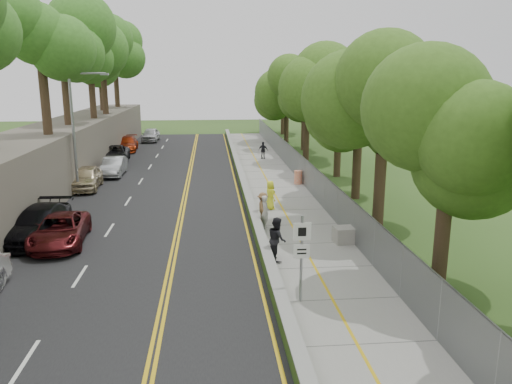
{
  "coord_description": "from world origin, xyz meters",
  "views": [
    {
      "loc": [
        -1.97,
        -18.88,
        7.76
      ],
      "look_at": [
        0.5,
        8.0,
        1.4
      ],
      "focal_mm": 35.0,
      "sensor_mm": 36.0,
      "label": 1
    }
  ],
  "objects_px": {
    "car_2": "(60,230)",
    "person_far": "(263,150)",
    "construction_barrel": "(298,177)",
    "painter_0": "(270,195)",
    "signpost": "(302,249)",
    "concrete_block": "(346,235)",
    "streetlight": "(77,125)"
  },
  "relations": [
    {
      "from": "painter_0",
      "to": "person_far",
      "type": "distance_m",
      "value": 18.04
    },
    {
      "from": "person_far",
      "to": "painter_0",
      "type": "bearing_deg",
      "value": 109.31
    },
    {
      "from": "construction_barrel",
      "to": "car_2",
      "type": "distance_m",
      "value": 17.94
    },
    {
      "from": "concrete_block",
      "to": "painter_0",
      "type": "height_order",
      "value": "painter_0"
    },
    {
      "from": "streetlight",
      "to": "concrete_block",
      "type": "xyz_separation_m",
      "value": [
        14.76,
        -11.0,
        -4.22
      ]
    },
    {
      "from": "streetlight",
      "to": "painter_0",
      "type": "distance_m",
      "value": 13.35
    },
    {
      "from": "streetlight",
      "to": "concrete_block",
      "type": "bearing_deg",
      "value": -36.69
    },
    {
      "from": "construction_barrel",
      "to": "person_far",
      "type": "xyz_separation_m",
      "value": [
        -1.35,
        11.25,
        0.32
      ]
    },
    {
      "from": "signpost",
      "to": "painter_0",
      "type": "xyz_separation_m",
      "value": [
        0.4,
        12.29,
        -1.06
      ]
    },
    {
      "from": "car_2",
      "to": "painter_0",
      "type": "relative_size",
      "value": 2.91
    },
    {
      "from": "streetlight",
      "to": "car_2",
      "type": "relative_size",
      "value": 1.62
    },
    {
      "from": "car_2",
      "to": "person_far",
      "type": "distance_m",
      "value": 26.15
    },
    {
      "from": "streetlight",
      "to": "concrete_block",
      "type": "distance_m",
      "value": 18.89
    },
    {
      "from": "construction_barrel",
      "to": "painter_0",
      "type": "relative_size",
      "value": 0.57
    },
    {
      "from": "concrete_block",
      "to": "streetlight",
      "type": "bearing_deg",
      "value": 143.31
    },
    {
      "from": "streetlight",
      "to": "car_2",
      "type": "distance_m",
      "value": 10.83
    },
    {
      "from": "signpost",
      "to": "concrete_block",
      "type": "distance_m",
      "value": 7.01
    },
    {
      "from": "streetlight",
      "to": "painter_0",
      "type": "xyz_separation_m",
      "value": [
        11.91,
        -4.73,
        -3.74
      ]
    },
    {
      "from": "painter_0",
      "to": "concrete_block",
      "type": "bearing_deg",
      "value": -175.68
    },
    {
      "from": "signpost",
      "to": "construction_barrel",
      "type": "height_order",
      "value": "signpost"
    },
    {
      "from": "streetlight",
      "to": "person_far",
      "type": "distance_m",
      "value": 19.23
    },
    {
      "from": "signpost",
      "to": "concrete_block",
      "type": "relative_size",
      "value": 2.76
    },
    {
      "from": "construction_barrel",
      "to": "concrete_block",
      "type": "height_order",
      "value": "construction_barrel"
    },
    {
      "from": "construction_barrel",
      "to": "concrete_block",
      "type": "bearing_deg",
      "value": -90.0
    },
    {
      "from": "car_2",
      "to": "person_far",
      "type": "xyz_separation_m",
      "value": [
        11.98,
        23.24,
        0.13
      ]
    },
    {
      "from": "concrete_block",
      "to": "painter_0",
      "type": "relative_size",
      "value": 0.66
    },
    {
      "from": "signpost",
      "to": "construction_barrel",
      "type": "bearing_deg",
      "value": 80.3
    },
    {
      "from": "streetlight",
      "to": "person_far",
      "type": "relative_size",
      "value": 4.99
    },
    {
      "from": "streetlight",
      "to": "signpost",
      "type": "xyz_separation_m",
      "value": [
        11.51,
        -17.02,
        -2.68
      ]
    },
    {
      "from": "construction_barrel",
      "to": "car_2",
      "type": "relative_size",
      "value": 0.2
    },
    {
      "from": "signpost",
      "to": "painter_0",
      "type": "bearing_deg",
      "value": 88.14
    },
    {
      "from": "construction_barrel",
      "to": "painter_0",
      "type": "height_order",
      "value": "painter_0"
    }
  ]
}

